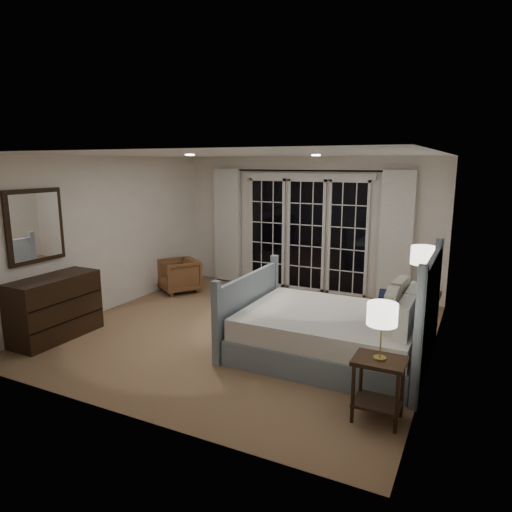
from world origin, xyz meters
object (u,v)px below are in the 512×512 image
at_px(nightstand_left, 378,380).
at_px(lamp_left, 382,315).
at_px(dresser, 55,308).
at_px(nightstand_right, 419,308).
at_px(armchair, 179,275).
at_px(lamp_right, 423,256).
at_px(bed, 334,332).

relative_size(nightstand_left, lamp_left, 1.14).
bearing_deg(dresser, nightstand_left, -1.52).
xyz_separation_m(nightstand_left, lamp_left, (0.00, 0.00, 0.64)).
relative_size(nightstand_right, armchair, 0.97).
bearing_deg(dresser, lamp_right, 25.90).
distance_m(bed, dresser, 3.80).
bearing_deg(nightstand_left, bed, 123.27).
bearing_deg(lamp_left, nightstand_left, 180.00).
bearing_deg(nightstand_right, nightstand_left, -91.94).
relative_size(lamp_left, dresser, 0.44).
xyz_separation_m(lamp_left, lamp_right, (0.08, 2.30, 0.13)).
height_order(lamp_left, dresser, lamp_left).
bearing_deg(dresser, lamp_left, -1.52).
distance_m(nightstand_left, lamp_right, 2.43).
height_order(bed, lamp_left, bed).
distance_m(lamp_right, dresser, 5.06).
distance_m(nightstand_right, armchair, 4.38).
bearing_deg(bed, dresser, -163.63).
height_order(nightstand_right, lamp_right, lamp_right).
distance_m(nightstand_right, dresser, 5.00).
bearing_deg(lamp_left, nightstand_right, 88.06).
distance_m(lamp_left, dresser, 4.46).
bearing_deg(lamp_left, dresser, 178.48).
height_order(bed, dresser, bed).
height_order(lamp_right, armchair, lamp_right).
height_order(nightstand_right, armchair, nightstand_right).
height_order(bed, nightstand_left, bed).
xyz_separation_m(lamp_left, armchair, (-4.28, 2.78, -0.73)).
xyz_separation_m(nightstand_left, nightstand_right, (0.08, 2.30, 0.04)).
distance_m(nightstand_left, dresser, 4.42).
xyz_separation_m(bed, armchair, (-3.50, 1.60, -0.03)).
relative_size(bed, nightstand_right, 3.51).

